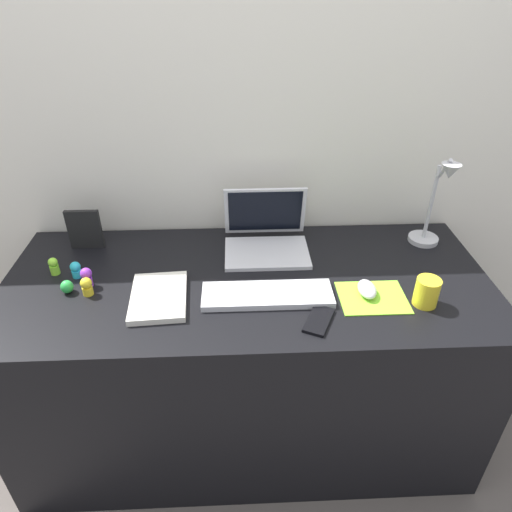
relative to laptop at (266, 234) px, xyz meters
name	(u,v)px	position (x,y,z in m)	size (l,w,h in m)	color
ground_plane	(249,422)	(-0.08, -0.20, -0.79)	(6.00, 6.00, 0.00)	#59514C
back_wall	(244,204)	(-0.08, 0.19, 0.03)	(2.82, 0.05, 1.65)	silver
desk	(248,359)	(-0.08, -0.20, -0.42)	(1.62, 0.70, 0.74)	black
laptop	(266,234)	(0.00, 0.00, 0.00)	(0.30, 0.26, 0.21)	silver
keyboard	(267,295)	(-0.01, -0.31, -0.04)	(0.41, 0.13, 0.02)	silver
mousepad	(372,298)	(0.32, -0.32, -0.05)	(0.21, 0.17, 0.00)	#8CDB33
mouse	(367,289)	(0.30, -0.30, -0.03)	(0.06, 0.10, 0.03)	silver
cell_phone	(319,320)	(0.13, -0.43, -0.05)	(0.06, 0.13, 0.01)	black
desk_lamp	(435,207)	(0.60, -0.02, 0.11)	(0.11, 0.17, 0.35)	#B7B7BC
notebook_pad	(159,297)	(-0.35, -0.30, -0.04)	(0.17, 0.24, 0.02)	silver
picture_frame	(85,229)	(-0.66, 0.03, 0.02)	(0.12, 0.02, 0.15)	black
coffee_mug	(427,292)	(0.47, -0.36, -0.01)	(0.07, 0.07, 0.09)	yellow
toy_figurine_green	(67,287)	(-0.65, -0.25, -0.03)	(0.04, 0.04, 0.04)	green
toy_figurine_cyan	(76,269)	(-0.64, -0.16, -0.02)	(0.03, 0.03, 0.06)	#28B7CC
toy_figurine_yellow	(87,286)	(-0.58, -0.26, -0.02)	(0.04, 0.04, 0.06)	yellow
toy_figurine_purple	(87,276)	(-0.59, -0.22, -0.02)	(0.04, 0.04, 0.07)	purple
toy_figurine_lime	(54,266)	(-0.72, -0.14, -0.02)	(0.03, 0.03, 0.06)	#8CDB33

